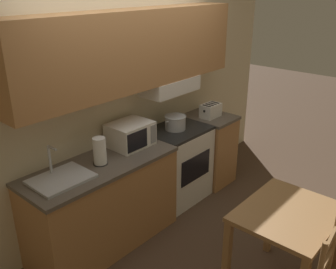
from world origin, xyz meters
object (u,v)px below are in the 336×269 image
at_px(sink_basin, 61,178).
at_px(dining_table, 287,226).
at_px(toaster, 211,110).
at_px(cooking_pot, 175,122).
at_px(paper_towel_roll, 100,151).
at_px(stove_range, 177,164).
at_px(microwave, 130,134).

distance_m(sink_basin, dining_table, 1.89).
bearing_deg(toaster, cooking_pot, 174.24).
xyz_separation_m(sink_basin, paper_towel_roll, (0.41, -0.01, 0.11)).
xyz_separation_m(stove_range, paper_towel_roll, (-1.12, -0.03, 0.57)).
bearing_deg(stove_range, dining_table, -108.40).
distance_m(stove_range, dining_table, 1.69).
bearing_deg(toaster, stove_range, 175.81).
relative_size(stove_range, sink_basin, 1.82).
distance_m(stove_range, paper_towel_roll, 1.26).
distance_m(toaster, dining_table, 1.94).
bearing_deg(dining_table, paper_towel_roll, 110.70).
bearing_deg(dining_table, cooking_pot, 72.21).
bearing_deg(toaster, microwave, 174.93).
distance_m(microwave, paper_towel_roll, 0.48).
relative_size(cooking_pot, sink_basin, 0.66).
xyz_separation_m(stove_range, cooking_pot, (-0.01, 0.02, 0.53)).
relative_size(sink_basin, paper_towel_roll, 1.91).
bearing_deg(paper_towel_roll, microwave, 11.50).
xyz_separation_m(toaster, sink_basin, (-2.12, 0.03, -0.07)).
bearing_deg(dining_table, microwave, 94.27).
relative_size(cooking_pot, paper_towel_roll, 1.26).
distance_m(cooking_pot, paper_towel_roll, 1.11).
bearing_deg(toaster, paper_towel_roll, 179.51).
bearing_deg(stove_range, cooking_pot, 126.82).
height_order(paper_towel_roll, dining_table, paper_towel_roll).
height_order(toaster, paper_towel_roll, paper_towel_roll).
bearing_deg(microwave, dining_table, -85.73).
bearing_deg(stove_range, sink_basin, -179.38).
bearing_deg(microwave, sink_basin, -174.58).
bearing_deg(sink_basin, paper_towel_roll, -1.60).
xyz_separation_m(toaster, dining_table, (-1.12, -1.55, -0.34)).
height_order(microwave, paper_towel_roll, paper_towel_roll).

